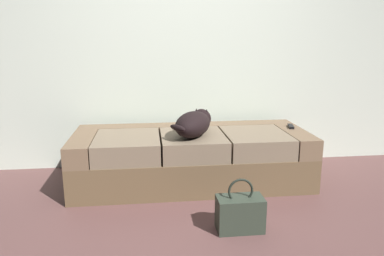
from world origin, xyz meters
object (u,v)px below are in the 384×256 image
(couch, at_px, (191,157))
(dog_dark, at_px, (194,123))
(tv_remote, at_px, (291,126))
(handbag, at_px, (240,213))

(couch, distance_m, dog_dark, 0.37)
(dog_dark, relative_size, tv_remote, 4.01)
(couch, height_order, handbag, couch)
(tv_remote, relative_size, handbag, 0.40)
(couch, distance_m, tv_remote, 1.00)
(handbag, bearing_deg, dog_dark, 104.91)
(handbag, bearing_deg, couch, 103.68)
(dog_dark, bearing_deg, handbag, -75.09)
(couch, distance_m, handbag, 0.96)
(couch, xyz_separation_m, tv_remote, (0.96, 0.07, 0.25))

